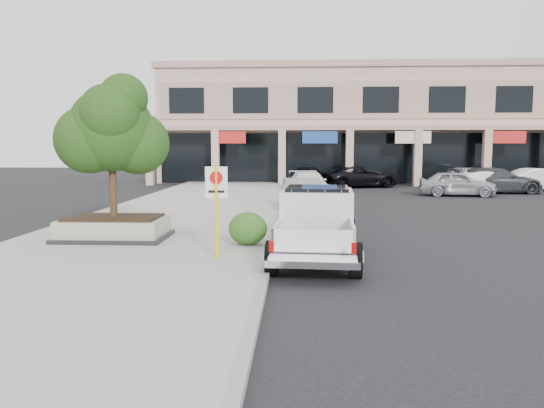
% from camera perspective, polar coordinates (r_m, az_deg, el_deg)
% --- Properties ---
extents(ground, '(120.00, 120.00, 0.00)m').
position_cam_1_polar(ground, '(12.93, 6.47, -6.94)').
color(ground, black).
rests_on(ground, ground).
extents(sidewalk, '(8.00, 52.00, 0.15)m').
position_cam_1_polar(sidewalk, '(19.35, -11.21, -2.40)').
color(sidewalk, gray).
rests_on(sidewalk, ground).
extents(curb, '(0.20, 52.00, 0.15)m').
position_cam_1_polar(curb, '(18.80, 0.57, -2.53)').
color(curb, gray).
rests_on(curb, ground).
extents(strip_mall, '(40.55, 12.43, 9.50)m').
position_cam_1_polar(strip_mall, '(47.36, 13.66, 8.24)').
color(strip_mall, tan).
rests_on(strip_mall, ground).
extents(planter, '(3.20, 2.20, 0.68)m').
position_cam_1_polar(planter, '(16.76, -16.60, -2.48)').
color(planter, black).
rests_on(planter, sidewalk).
extents(planter_tree, '(2.90, 2.55, 4.00)m').
position_cam_1_polar(planter_tree, '(16.68, -16.30, 7.62)').
color(planter_tree, black).
rests_on(planter_tree, planter).
extents(no_parking_sign, '(0.55, 0.09, 2.30)m').
position_cam_1_polar(no_parking_sign, '(13.14, -5.99, 0.50)').
color(no_parking_sign, yellow).
rests_on(no_parking_sign, sidewalk).
extents(hedge, '(1.10, 0.99, 0.93)m').
position_cam_1_polar(hedge, '(15.04, -2.62, -2.65)').
color(hedge, '#164914').
rests_on(hedge, sidewalk).
extents(pickup_truck, '(2.51, 5.93, 1.83)m').
position_cam_1_polar(pickup_truck, '(13.83, 4.77, -2.20)').
color(pickup_truck, white).
rests_on(pickup_truck, ground).
extents(curb_car_a, '(1.65, 3.95, 1.33)m').
position_cam_1_polar(curb_car_a, '(19.11, 4.36, -0.61)').
color(curb_car_a, '#2B2E30').
rests_on(curb_car_a, ground).
extents(curb_car_b, '(2.08, 4.68, 1.49)m').
position_cam_1_polar(curb_car_b, '(23.91, 3.29, 0.96)').
color(curb_car_b, gray).
rests_on(curb_car_b, ground).
extents(curb_car_c, '(2.67, 5.25, 1.46)m').
position_cam_1_polar(curb_car_c, '(31.50, 3.90, 2.19)').
color(curb_car_c, white).
rests_on(curb_car_c, ground).
extents(curb_car_d, '(2.73, 5.40, 1.46)m').
position_cam_1_polar(curb_car_d, '(37.19, 3.80, 2.81)').
color(curb_car_d, black).
rests_on(curb_car_d, ground).
extents(lot_car_a, '(4.63, 2.41, 1.50)m').
position_cam_1_polar(lot_car_a, '(33.23, 19.29, 2.11)').
color(lot_car_a, '#9EA0A6').
rests_on(lot_car_a, ground).
extents(lot_car_b, '(4.49, 3.00, 1.40)m').
position_cam_1_polar(lot_car_b, '(35.71, 21.81, 2.19)').
color(lot_car_b, white).
rests_on(lot_car_b, ground).
extents(lot_car_c, '(5.69, 2.60, 1.61)m').
position_cam_1_polar(lot_car_c, '(36.17, 22.99, 2.36)').
color(lot_car_c, '#2F3134').
rests_on(lot_car_c, ground).
extents(lot_car_d, '(5.93, 4.03, 1.51)m').
position_cam_1_polar(lot_car_d, '(38.61, 9.55, 2.90)').
color(lot_car_d, black).
rests_on(lot_car_d, ground).
extents(lot_car_e, '(4.67, 2.11, 1.56)m').
position_cam_1_polar(lot_car_e, '(40.44, 20.54, 2.77)').
color(lot_car_e, '#94969B').
rests_on(lot_car_e, ground).
extents(lot_car_f, '(4.79, 2.58, 1.50)m').
position_cam_1_polar(lot_car_f, '(39.19, 26.84, 2.36)').
color(lot_car_f, silver).
rests_on(lot_car_f, ground).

